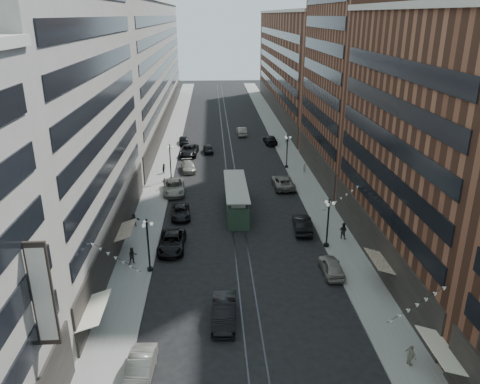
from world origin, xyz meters
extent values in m
plane|color=black|center=(0.00, 60.00, 0.00)|extent=(220.00, 220.00, 0.00)
cube|color=gray|center=(-11.00, 70.00, 0.07)|extent=(4.00, 180.00, 0.15)
cube|color=gray|center=(11.00, 70.00, 0.07)|extent=(4.00, 180.00, 0.15)
cube|color=#2D2D33|center=(-0.70, 70.00, 0.01)|extent=(0.12, 180.00, 0.02)
cube|color=#2D2D33|center=(0.70, 70.00, 0.01)|extent=(0.12, 180.00, 0.02)
cube|color=#A09B8E|center=(-17.00, 33.00, 14.00)|extent=(8.00, 36.00, 28.00)
cube|color=#A09B8E|center=(-17.00, 96.00, 13.00)|extent=(8.00, 90.00, 26.00)
cube|color=brown|center=(17.00, 28.00, 12.00)|extent=(8.00, 30.00, 24.00)
cube|color=brown|center=(17.00, 56.00, 21.00)|extent=(8.00, 26.00, 42.00)
cube|color=brown|center=(17.00, 105.00, 12.00)|extent=(8.00, 72.00, 24.00)
cylinder|color=black|center=(-9.20, 28.00, 0.30)|extent=(0.56, 0.56, 0.30)
cylinder|color=black|center=(-9.20, 28.00, 2.75)|extent=(0.18, 0.18, 5.20)
sphere|color=black|center=(-9.20, 28.00, 5.55)|extent=(0.24, 0.24, 0.24)
sphere|color=white|center=(-8.75, 28.00, 5.15)|extent=(0.36, 0.36, 0.36)
sphere|color=white|center=(-9.42, 28.39, 5.15)|extent=(0.36, 0.36, 0.36)
sphere|color=white|center=(-9.42, 27.61, 5.15)|extent=(0.36, 0.36, 0.36)
cylinder|color=black|center=(-9.20, 55.00, 0.30)|extent=(0.56, 0.56, 0.30)
cylinder|color=black|center=(-9.20, 55.00, 2.75)|extent=(0.18, 0.18, 5.20)
sphere|color=black|center=(-9.20, 55.00, 5.55)|extent=(0.24, 0.24, 0.24)
sphere|color=white|center=(-8.75, 55.00, 5.15)|extent=(0.36, 0.36, 0.36)
sphere|color=white|center=(-9.42, 55.39, 5.15)|extent=(0.36, 0.36, 0.36)
sphere|color=white|center=(-9.42, 54.61, 5.15)|extent=(0.36, 0.36, 0.36)
cylinder|color=black|center=(9.20, 32.00, 0.30)|extent=(0.56, 0.56, 0.30)
cylinder|color=black|center=(9.20, 32.00, 2.75)|extent=(0.18, 0.18, 5.20)
sphere|color=black|center=(9.20, 32.00, 5.55)|extent=(0.24, 0.24, 0.24)
sphere|color=white|center=(9.65, 32.00, 5.15)|extent=(0.36, 0.36, 0.36)
sphere|color=white|center=(8.97, 32.39, 5.15)|extent=(0.36, 0.36, 0.36)
sphere|color=white|center=(8.97, 31.61, 5.15)|extent=(0.36, 0.36, 0.36)
cylinder|color=black|center=(9.20, 60.00, 0.30)|extent=(0.56, 0.56, 0.30)
cylinder|color=black|center=(9.20, 60.00, 2.75)|extent=(0.18, 0.18, 5.20)
sphere|color=black|center=(9.20, 60.00, 5.55)|extent=(0.24, 0.24, 0.24)
sphere|color=white|center=(9.65, 60.00, 5.15)|extent=(0.36, 0.36, 0.36)
sphere|color=white|center=(8.97, 60.39, 5.15)|extent=(0.36, 0.36, 0.36)
sphere|color=white|center=(8.97, 59.61, 5.15)|extent=(0.36, 0.36, 0.36)
cube|color=#263C2D|center=(0.00, 42.79, 1.34)|extent=(2.57, 12.33, 2.67)
cube|color=gray|center=(0.00, 42.79, 2.98)|extent=(1.64, 11.30, 0.62)
cube|color=gray|center=(0.00, 42.79, 3.39)|extent=(2.77, 12.54, 0.15)
cylinder|color=black|center=(0.00, 38.17, 0.36)|extent=(2.36, 0.72, 0.72)
cylinder|color=black|center=(0.00, 47.42, 0.36)|extent=(2.36, 0.72, 0.72)
imported|color=slate|center=(-8.15, 13.54, 0.80)|extent=(1.96, 4.92, 1.59)
imported|color=black|center=(-7.42, 32.63, 0.83)|extent=(2.90, 6.03, 1.66)
imported|color=gray|center=(8.40, 26.57, 0.79)|extent=(1.89, 4.67, 1.59)
imported|color=black|center=(-2.20, 19.63, 0.89)|extent=(2.18, 5.50, 1.78)
imported|color=black|center=(-11.05, 29.43, 1.04)|extent=(0.98, 0.78, 1.78)
imported|color=#9F9B84|center=(10.87, 13.57, 0.99)|extent=(0.79, 1.08, 1.67)
imported|color=black|center=(-6.97, 41.05, 0.69)|extent=(2.69, 5.13, 1.38)
imported|color=gray|center=(-6.80, 59.44, 0.74)|extent=(2.77, 5.36, 1.49)
imported|color=black|center=(-8.40, 76.13, 0.75)|extent=(2.23, 4.58, 1.50)
imported|color=black|center=(7.34, 36.25, 0.89)|extent=(2.33, 5.53, 1.78)
imported|color=#656159|center=(7.24, 50.85, 0.86)|extent=(3.02, 6.25, 1.72)
imported|color=black|center=(8.40, 75.50, 0.80)|extent=(2.54, 5.65, 1.61)
imported|color=black|center=(-3.66, 69.85, 0.69)|extent=(2.01, 4.20, 1.39)
imported|color=gray|center=(3.27, 82.63, 0.86)|extent=(2.03, 5.28, 1.72)
imported|color=black|center=(-12.28, 38.40, 0.94)|extent=(1.52, 0.79, 1.58)
imported|color=gray|center=(-9.82, 51.23, 0.95)|extent=(1.02, 0.68, 1.61)
imported|color=black|center=(11.48, 33.79, 1.10)|extent=(1.03, 0.98, 1.90)
imported|color=#B6A796|center=(11.53, 57.01, 0.96)|extent=(0.70, 0.66, 1.62)
imported|color=black|center=(11.50, 73.75, 0.94)|extent=(1.11, 0.73, 1.59)
imported|color=black|center=(-7.03, 68.53, 0.88)|extent=(3.44, 6.56, 1.76)
imported|color=gray|center=(-8.40, 49.55, 0.89)|extent=(3.37, 6.56, 1.77)
imported|color=black|center=(-10.51, 58.17, 0.92)|extent=(0.68, 0.85, 1.53)
camera|label=1|loc=(-2.85, -12.48, 23.60)|focal=35.00mm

